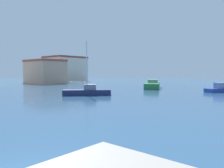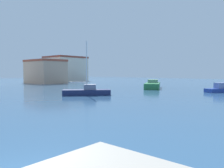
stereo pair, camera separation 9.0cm
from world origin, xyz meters
name	(u,v)px [view 1 (the left image)]	position (x,y,z in m)	size (l,w,h in m)	color
water	(53,94)	(15.00, 20.00, 0.00)	(160.00, 160.00, 0.00)	#2D5175
motorboat_blue_inner_mooring	(223,89)	(31.85, 3.92, 0.46)	(5.49, 3.92, 1.32)	#233D93
motorboat_green_near_pier	(152,85)	(32.03, 15.28, 0.54)	(8.09, 5.80, 1.50)	#28703D
sailboat_navy_behind_lamppost	(87,91)	(16.56, 15.09, 0.46)	(5.38, 5.18, 6.51)	#19234C
yacht_club	(45,71)	(29.88, 45.03, 2.95)	(6.94, 9.58, 5.89)	tan
waterfront_apartments	(65,69)	(41.39, 51.90, 3.79)	(10.77, 9.41, 7.56)	beige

